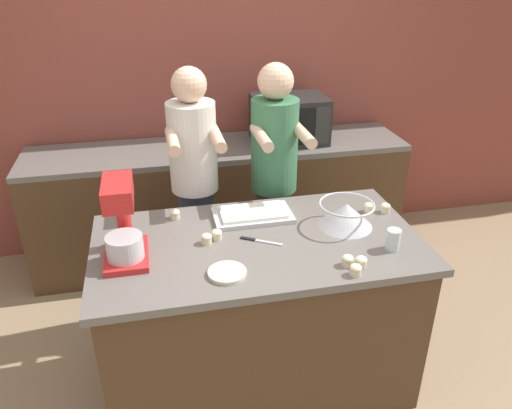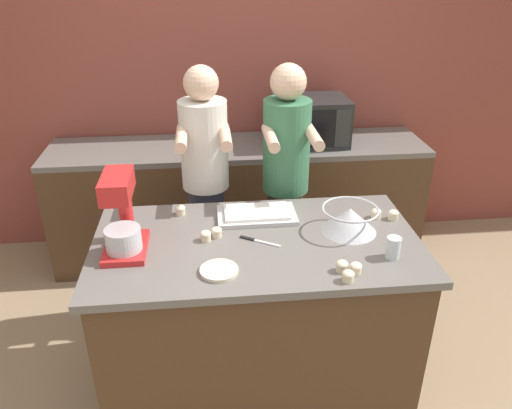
{
  "view_description": "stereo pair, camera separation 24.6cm",
  "coord_description": "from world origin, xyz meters",
  "views": [
    {
      "loc": [
        -0.47,
        -2.1,
        2.21
      ],
      "look_at": [
        0.0,
        0.04,
        1.09
      ],
      "focal_mm": 35.0,
      "sensor_mm": 36.0,
      "label": 1
    },
    {
      "loc": [
        -0.22,
        -2.14,
        2.21
      ],
      "look_at": [
        0.0,
        0.04,
        1.09
      ],
      "focal_mm": 35.0,
      "sensor_mm": 36.0,
      "label": 2
    }
  ],
  "objects": [
    {
      "name": "island_counter",
      "position": [
        0.0,
        0.0,
        0.46
      ],
      "size": [
        1.64,
        0.89,
        0.91
      ],
      "color": "#4C331E",
      "rests_on": "ground_plane"
    },
    {
      "name": "ground_plane",
      "position": [
        0.0,
        0.0,
        0.0
      ],
      "size": [
        16.0,
        16.0,
        0.0
      ],
      "primitive_type": "plane",
      "color": "#937A5B"
    },
    {
      "name": "back_counter",
      "position": [
        0.0,
        1.35,
        0.46
      ],
      "size": [
        2.8,
        0.6,
        0.93
      ],
      "color": "#4C331E",
      "rests_on": "ground_plane"
    },
    {
      "name": "baking_tray",
      "position": [
        0.02,
        0.24,
        0.93
      ],
      "size": [
        0.43,
        0.24,
        0.04
      ],
      "color": "#BCBCC1",
      "rests_on": "island_counter"
    },
    {
      "name": "cupcake_4",
      "position": [
        -0.26,
        0.03,
        0.94
      ],
      "size": [
        0.05,
        0.05,
        0.05
      ],
      "color": "beige",
      "rests_on": "island_counter"
    },
    {
      "name": "cupcake_7",
      "position": [
        -0.39,
        0.32,
        0.94
      ],
      "size": [
        0.05,
        0.05,
        0.05
      ],
      "color": "beige",
      "rests_on": "island_counter"
    },
    {
      "name": "stand_mixer",
      "position": [
        -0.64,
        -0.03,
        1.09
      ],
      "size": [
        0.2,
        0.3,
        0.4
      ],
      "color": "red",
      "rests_on": "island_counter"
    },
    {
      "name": "person_left",
      "position": [
        -0.24,
        0.64,
        0.89
      ],
      "size": [
        0.3,
        0.48,
        1.66
      ],
      "color": "#33384C",
      "rests_on": "ground_plane"
    },
    {
      "name": "cupcake_5",
      "position": [
        0.67,
        0.17,
        0.94
      ],
      "size": [
        0.05,
        0.05,
        0.05
      ],
      "color": "beige",
      "rests_on": "island_counter"
    },
    {
      "name": "cupcake_6",
      "position": [
        0.41,
        -0.33,
        0.94
      ],
      "size": [
        0.05,
        0.05,
        0.05
      ],
      "color": "beige",
      "rests_on": "island_counter"
    },
    {
      "name": "small_plate",
      "position": [
        -0.2,
        -0.26,
        0.92
      ],
      "size": [
        0.18,
        0.18,
        0.02
      ],
      "color": "beige",
      "rests_on": "island_counter"
    },
    {
      "name": "mixing_bowl",
      "position": [
        0.48,
        0.05,
        0.98
      ],
      "size": [
        0.29,
        0.29,
        0.13
      ],
      "color": "#BCBCC1",
      "rests_on": "island_counter"
    },
    {
      "name": "cupcake_3",
      "position": [
        -0.2,
        0.06,
        0.94
      ],
      "size": [
        0.05,
        0.05,
        0.05
      ],
      "color": "beige",
      "rests_on": "island_counter"
    },
    {
      "name": "cupcake_1",
      "position": [
        0.76,
        0.15,
        0.94
      ],
      "size": [
        0.05,
        0.05,
        0.05
      ],
      "color": "beige",
      "rests_on": "island_counter"
    },
    {
      "name": "microwave_oven",
      "position": [
        0.54,
        1.35,
        1.09
      ],
      "size": [
        0.53,
        0.39,
        0.34
      ],
      "color": "black",
      "rests_on": "back_counter"
    },
    {
      "name": "person_right",
      "position": [
        0.25,
        0.64,
        0.89
      ],
      "size": [
        0.3,
        0.48,
        1.66
      ],
      "color": "brown",
      "rests_on": "ground_plane"
    },
    {
      "name": "drinking_glass",
      "position": [
        0.62,
        -0.22,
        0.97
      ],
      "size": [
        0.07,
        0.07,
        0.11
      ],
      "color": "silver",
      "rests_on": "island_counter"
    },
    {
      "name": "knife",
      "position": [
        0.0,
        -0.01,
        0.92
      ],
      "size": [
        0.2,
        0.13,
        0.01
      ],
      "color": "#BCBCC1",
      "rests_on": "island_counter"
    },
    {
      "name": "cupcake_2",
      "position": [
        0.36,
        -0.39,
        0.94
      ],
      "size": [
        0.05,
        0.05,
        0.05
      ],
      "color": "beige",
      "rests_on": "island_counter"
    },
    {
      "name": "cupcake_0",
      "position": [
        0.35,
        -0.31,
        0.94
      ],
      "size": [
        0.05,
        0.05,
        0.05
      ],
      "color": "beige",
      "rests_on": "island_counter"
    },
    {
      "name": "back_wall",
      "position": [
        0.0,
        1.7,
        1.35
      ],
      "size": [
        10.0,
        0.06,
        2.7
      ],
      "color": "brown",
      "rests_on": "ground_plane"
    }
  ]
}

